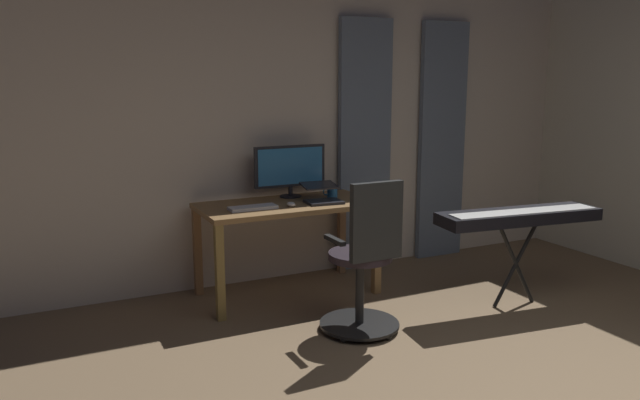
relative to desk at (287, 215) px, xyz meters
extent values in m
cube|color=beige|center=(-0.53, -0.49, 0.61)|extent=(5.36, 0.10, 2.53)
cube|color=slate|center=(-1.79, -0.38, 0.47)|extent=(0.50, 0.06, 2.25)
cube|color=slate|center=(-0.93, -0.38, 0.47)|extent=(0.52, 0.06, 2.25)
cube|color=olive|center=(0.00, 0.00, 0.08)|extent=(1.39, 0.69, 0.04)
cube|color=olive|center=(-0.66, 0.30, -0.30)|extent=(0.06, 0.06, 0.72)
cube|color=olive|center=(0.66, 0.30, -0.30)|extent=(0.06, 0.06, 0.72)
cube|color=brown|center=(-0.66, -0.30, -0.30)|extent=(0.06, 0.06, 0.72)
cube|color=olive|center=(0.66, -0.30, -0.30)|extent=(0.06, 0.06, 0.72)
cylinder|color=black|center=(-0.16, 0.89, -0.62)|extent=(0.56, 0.56, 0.02)
sphere|color=black|center=(-0.42, 0.89, -0.63)|extent=(0.05, 0.05, 0.05)
sphere|color=black|center=(-0.24, 0.65, -0.63)|extent=(0.05, 0.05, 0.05)
sphere|color=black|center=(0.05, 0.74, -0.63)|extent=(0.05, 0.05, 0.05)
sphere|color=black|center=(0.04, 1.05, -0.63)|extent=(0.05, 0.05, 0.05)
sphere|color=black|center=(-0.25, 1.14, -0.63)|extent=(0.05, 0.05, 0.05)
cylinder|color=black|center=(-0.16, 0.89, -0.38)|extent=(0.06, 0.06, 0.47)
cylinder|color=black|center=(-0.16, 0.89, -0.12)|extent=(0.45, 0.45, 0.05)
cube|color=black|center=(-0.17, 1.09, 0.16)|extent=(0.37, 0.05, 0.52)
cube|color=black|center=(0.04, 0.89, 0.01)|extent=(0.04, 0.24, 0.03)
cube|color=black|center=(-0.36, 0.89, 0.01)|extent=(0.04, 0.24, 0.03)
cylinder|color=#232328|center=(-0.13, -0.22, 0.11)|extent=(0.18, 0.18, 0.01)
cylinder|color=#232328|center=(-0.13, -0.22, 0.15)|extent=(0.04, 0.04, 0.08)
cube|color=#232328|center=(-0.13, -0.23, 0.36)|extent=(0.62, 0.03, 0.34)
cube|color=teal|center=(-0.13, -0.21, 0.36)|extent=(0.57, 0.01, 0.30)
cube|color=silver|center=(0.32, 0.10, 0.11)|extent=(0.37, 0.13, 0.02)
cube|color=#232328|center=(-0.26, 0.13, 0.11)|extent=(0.30, 0.24, 0.02)
cube|color=#232328|center=(-0.28, 0.02, 0.23)|extent=(0.30, 0.24, 0.04)
ellipsoid|color=white|center=(0.02, 0.14, 0.12)|extent=(0.06, 0.10, 0.04)
cylinder|color=teal|center=(-0.43, -0.05, 0.15)|extent=(0.09, 0.09, 0.10)
torus|color=teal|center=(-0.38, -0.05, 0.15)|extent=(0.07, 0.01, 0.07)
cylinder|color=black|center=(-1.48, 1.00, -0.33)|extent=(0.37, 0.07, 0.67)
cylinder|color=black|center=(-1.48, 1.00, -0.33)|extent=(0.37, 0.07, 0.67)
cube|color=black|center=(-1.48, 1.00, 0.05)|extent=(1.32, 0.47, 0.09)
cube|color=white|center=(-1.47, 1.06, 0.10)|extent=(1.20, 0.32, 0.01)
camera|label=1|loc=(1.87, 4.41, 1.07)|focal=34.51mm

